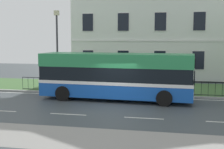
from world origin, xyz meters
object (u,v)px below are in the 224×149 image
at_px(georgian_townhouse, 163,9).
at_px(single_decker_bus, 116,76).
at_px(litter_bin, 154,86).
at_px(street_lamp_post, 57,44).

bearing_deg(georgian_townhouse, single_decker_bus, -99.45).
height_order(single_decker_bus, litter_bin, single_decker_bus).
bearing_deg(street_lamp_post, litter_bin, -5.42).
height_order(georgian_townhouse, litter_bin, georgian_townhouse).
relative_size(georgian_townhouse, litter_bin, 17.04).
xyz_separation_m(georgian_townhouse, single_decker_bus, (-2.34, -14.07, -5.44)).
xyz_separation_m(single_decker_bus, litter_bin, (2.31, 2.19, -0.96)).
bearing_deg(litter_bin, single_decker_bus, -136.61).
relative_size(single_decker_bus, litter_bin, 9.70).
distance_m(georgian_townhouse, street_lamp_post, 13.89).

